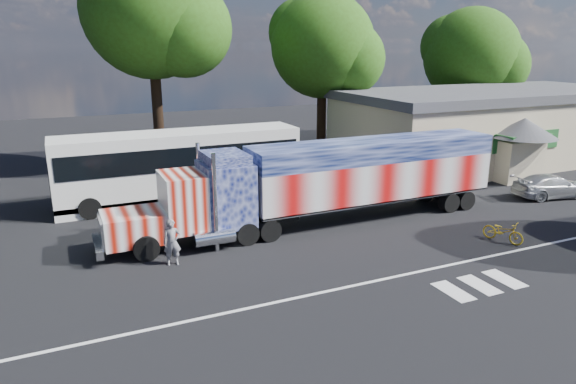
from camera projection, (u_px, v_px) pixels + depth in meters
name	position (u px, v px, depth m)	size (l,w,h in m)	color
ground	(318.00, 255.00, 20.95)	(100.00, 100.00, 0.00)	black
lane_markings	(409.00, 285.00, 18.32)	(30.00, 2.67, 0.01)	silver
semi_truck	(330.00, 180.00, 24.21)	(19.43, 3.07, 4.14)	black
coach_bus	(181.00, 165.00, 27.93)	(13.05, 3.04, 3.80)	white
hall_building	(491.00, 125.00, 37.61)	(22.40, 12.80, 5.20)	#C6B695
parked_car	(552.00, 186.00, 28.81)	(1.81, 4.46, 1.29)	#B5B6BA
woman	(172.00, 242.00, 19.80)	(0.67, 0.44, 1.84)	slate
bicycle	(503.00, 231.00, 22.26)	(0.62, 1.79, 0.94)	gold
tree_n_mid	(153.00, 11.00, 32.97)	(9.27, 8.83, 14.90)	black
tree_far_ne	(473.00, 56.00, 45.76)	(8.83, 8.41, 11.60)	black
tree_ne_a	(324.00, 46.00, 37.82)	(8.07, 7.69, 12.09)	black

